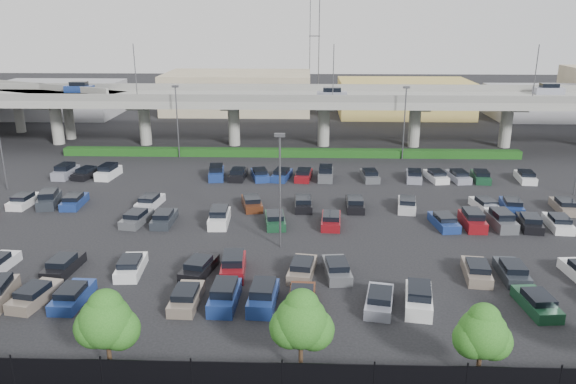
{
  "coord_description": "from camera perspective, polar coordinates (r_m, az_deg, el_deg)",
  "views": [
    {
      "loc": [
        2.13,
        -54.14,
        19.95
      ],
      "look_at": [
        0.39,
        1.8,
        2.0
      ],
      "focal_mm": 35.0,
      "sensor_mm": 36.0,
      "label": 1
    }
  ],
  "objects": [
    {
      "name": "distant_buildings",
      "position": [
        117.52,
        6.86,
        9.73
      ],
      "size": [
        138.0,
        24.0,
        9.0
      ],
      "color": "gray",
      "rests_on": "ground"
    },
    {
      "name": "comm_tower",
      "position": [
        128.22,
        2.72,
        15.83
      ],
      "size": [
        2.4,
        2.4,
        30.0
      ],
      "color": "#49494E",
      "rests_on": "ground"
    },
    {
      "name": "parked_cars",
      "position": [
        53.86,
        0.03,
        -3.28
      ],
      "size": [
        62.77,
        36.69,
        1.67
      ],
      "color": "#505357",
      "rests_on": "ground"
    },
    {
      "name": "hedge",
      "position": [
        81.51,
        0.23,
        4.01
      ],
      "size": [
        66.0,
        1.6,
        1.1
      ],
      "primitive_type": "cube",
      "color": "#123E12",
      "rests_on": "ground"
    },
    {
      "name": "fence",
      "position": [
        32.41,
        -2.55,
        -18.22
      ],
      "size": [
        70.0,
        0.1,
        2.0
      ],
      "color": "black",
      "rests_on": "ground"
    },
    {
      "name": "ground",
      "position": [
        57.73,
        -0.44,
        -2.43
      ],
      "size": [
        280.0,
        280.0,
        0.0
      ],
      "primitive_type": "plane",
      "color": "black"
    },
    {
      "name": "light_poles",
      "position": [
        58.12,
        -4.46,
        4.08
      ],
      "size": [
        66.9,
        48.38,
        10.3
      ],
      "color": "#49494E",
      "rests_on": "ground"
    },
    {
      "name": "overpass",
      "position": [
        87.15,
        0.23,
        9.22
      ],
      "size": [
        150.0,
        13.0,
        15.8
      ],
      "color": "gray",
      "rests_on": "ground"
    },
    {
      "name": "tree_row",
      "position": [
        32.16,
        -1.04,
        -12.94
      ],
      "size": [
        65.07,
        3.66,
        5.94
      ],
      "color": "#332316",
      "rests_on": "ground"
    }
  ]
}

